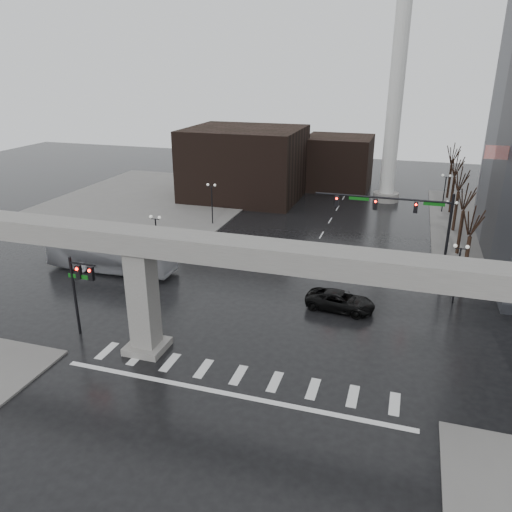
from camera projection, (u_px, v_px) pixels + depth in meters
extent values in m
plane|color=black|center=(244.00, 367.00, 32.49)|extent=(160.00, 160.00, 0.00)
cube|color=slate|center=(153.00, 200.00, 71.76)|extent=(28.00, 36.00, 0.15)
cube|color=gray|center=(242.00, 252.00, 29.61)|extent=(48.00, 2.20, 1.40)
cube|color=gray|center=(143.00, 302.00, 33.13)|extent=(1.60, 1.60, 7.30)
cube|color=gray|center=(147.00, 346.00, 34.35)|extent=(2.60, 2.60, 0.50)
cube|color=black|center=(245.00, 163.00, 71.98)|extent=(16.00, 14.00, 10.00)
cube|color=black|center=(338.00, 163.00, 77.90)|extent=(10.00, 10.00, 8.00)
cylinder|color=silver|center=(396.00, 91.00, 66.36)|extent=(2.00, 2.00, 30.00)
cylinder|color=gray|center=(386.00, 197.00, 71.55)|extent=(3.60, 3.60, 1.20)
cylinder|color=black|center=(448.00, 238.00, 44.22)|extent=(0.24, 0.24, 8.00)
cylinder|color=black|center=(382.00, 198.00, 44.74)|extent=(12.00, 0.18, 0.18)
cube|color=black|center=(416.00, 207.00, 44.14)|extent=(0.35, 0.30, 1.00)
cube|color=black|center=(375.00, 204.00, 45.11)|extent=(0.35, 0.30, 1.00)
cube|color=black|center=(337.00, 201.00, 46.09)|extent=(0.35, 0.30, 1.00)
sphere|color=#FF0C05|center=(416.00, 205.00, 43.87)|extent=(0.20, 0.20, 0.20)
cube|color=#0C5911|center=(434.00, 204.00, 43.55)|extent=(1.80, 0.05, 0.35)
cube|color=#0C5911|center=(359.00, 198.00, 45.37)|extent=(1.80, 0.05, 0.35)
cylinder|color=black|center=(75.00, 296.00, 35.42)|extent=(0.20, 0.20, 6.00)
cylinder|color=black|center=(83.00, 264.00, 34.21)|extent=(2.00, 0.14, 0.14)
cube|color=black|center=(79.00, 272.00, 34.55)|extent=(0.35, 0.30, 1.00)
cube|color=black|center=(91.00, 274.00, 34.28)|extent=(0.35, 0.30, 1.00)
cube|color=#0C5911|center=(78.00, 276.00, 34.71)|extent=(1.60, 0.05, 0.30)
cylinder|color=silver|center=(475.00, 209.00, 45.73)|extent=(0.12, 0.12, 12.00)
cube|color=red|center=(496.00, 152.00, 43.58)|extent=(2.00, 0.03, 1.20)
cylinder|color=black|center=(457.00, 276.00, 40.33)|extent=(0.14, 0.14, 4.80)
cube|color=black|center=(461.00, 249.00, 39.48)|extent=(0.90, 0.06, 0.06)
sphere|color=silver|center=(455.00, 246.00, 39.53)|extent=(0.32, 0.32, 0.32)
sphere|color=silver|center=(467.00, 247.00, 39.28)|extent=(0.32, 0.32, 0.32)
cylinder|color=black|center=(449.00, 226.00, 52.79)|extent=(0.14, 0.14, 4.80)
cube|color=black|center=(452.00, 204.00, 51.94)|extent=(0.90, 0.06, 0.06)
sphere|color=silver|center=(448.00, 202.00, 52.00)|extent=(0.32, 0.32, 0.32)
sphere|color=silver|center=(457.00, 203.00, 51.74)|extent=(0.32, 0.32, 0.32)
cylinder|color=black|center=(444.00, 195.00, 65.25)|extent=(0.14, 0.14, 4.80)
cube|color=black|center=(446.00, 177.00, 64.40)|extent=(0.90, 0.06, 0.06)
sphere|color=silver|center=(443.00, 175.00, 64.46)|extent=(0.32, 0.32, 0.32)
sphere|color=silver|center=(450.00, 176.00, 64.21)|extent=(0.32, 0.32, 0.32)
cylinder|color=black|center=(157.00, 243.00, 47.85)|extent=(0.14, 0.14, 4.80)
cube|color=black|center=(155.00, 219.00, 47.01)|extent=(0.90, 0.06, 0.06)
sphere|color=silver|center=(151.00, 217.00, 47.06)|extent=(0.32, 0.32, 0.32)
sphere|color=silver|center=(159.00, 217.00, 46.81)|extent=(0.32, 0.32, 0.32)
cylinder|color=black|center=(212.00, 206.00, 60.31)|extent=(0.14, 0.14, 4.80)
cube|color=black|center=(211.00, 186.00, 59.47)|extent=(0.90, 0.06, 0.06)
sphere|color=silver|center=(208.00, 185.00, 59.52)|extent=(0.32, 0.32, 0.32)
sphere|color=silver|center=(215.00, 185.00, 59.27)|extent=(0.32, 0.32, 0.32)
cylinder|color=black|center=(248.00, 181.00, 72.78)|extent=(0.14, 0.14, 4.80)
cube|color=black|center=(248.00, 165.00, 71.93)|extent=(0.90, 0.06, 0.06)
sphere|color=silver|center=(245.00, 164.00, 71.98)|extent=(0.32, 0.32, 0.32)
sphere|color=silver|center=(251.00, 164.00, 71.73)|extent=(0.32, 0.32, 0.32)
cylinder|color=black|center=(466.00, 261.00, 43.65)|extent=(0.34, 0.34, 4.55)
cylinder|color=black|center=(473.00, 220.00, 42.31)|extent=(0.12, 1.52, 2.98)
cylinder|color=black|center=(478.00, 223.00, 42.47)|extent=(0.83, 1.14, 2.51)
cylinder|color=black|center=(460.00, 233.00, 50.76)|extent=(0.34, 0.34, 4.66)
cylinder|color=black|center=(466.00, 196.00, 49.38)|extent=(0.12, 1.55, 3.05)
cylinder|color=black|center=(470.00, 199.00, 49.55)|extent=(0.85, 1.16, 2.57)
cylinder|color=black|center=(455.00, 212.00, 57.86)|extent=(0.34, 0.34, 4.76)
cylinder|color=black|center=(460.00, 179.00, 56.45)|extent=(0.12, 1.59, 3.11)
cylinder|color=black|center=(465.00, 180.00, 56.62)|extent=(0.86, 1.18, 2.62)
cylinder|color=black|center=(452.00, 195.00, 64.96)|extent=(0.34, 0.34, 4.87)
cylinder|color=black|center=(456.00, 165.00, 63.52)|extent=(0.12, 1.62, 3.18)
cylinder|color=black|center=(460.00, 166.00, 63.69)|extent=(0.88, 1.20, 2.68)
cylinder|color=black|center=(449.00, 182.00, 72.06)|extent=(0.34, 0.34, 4.97)
cylinder|color=black|center=(453.00, 153.00, 70.59)|extent=(0.12, 1.65, 3.25)
cylinder|color=black|center=(457.00, 155.00, 70.77)|extent=(0.89, 1.23, 2.74)
imported|color=black|center=(340.00, 301.00, 39.77)|extent=(5.69, 3.09, 1.52)
imported|color=silver|center=(111.00, 253.00, 47.04)|extent=(12.54, 3.01, 3.49)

